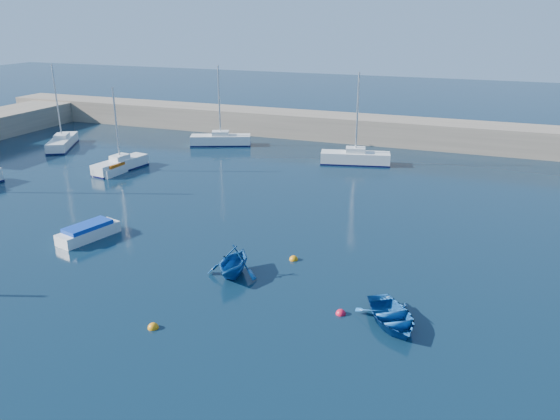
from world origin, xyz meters
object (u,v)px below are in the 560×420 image
(motorboat_2, at_px, (118,166))
(dinghy_center, at_px, (392,317))
(sailboat_5, at_px, (221,140))
(sailboat_6, at_px, (355,158))
(sailboat_4, at_px, (63,142))
(sailboat_3, at_px, (120,164))
(motorboat_1, at_px, (88,232))
(dinghy_left, at_px, (233,261))

(motorboat_2, height_order, dinghy_center, motorboat_2)
(sailboat_5, xyz_separation_m, sailboat_6, (15.01, -2.42, 0.02))
(sailboat_4, distance_m, sailboat_6, 30.24)
(sailboat_3, relative_size, dinghy_center, 1.98)
(sailboat_5, height_order, motorboat_2, sailboat_5)
(motorboat_1, relative_size, dinghy_center, 1.11)
(sailboat_5, relative_size, dinghy_left, 2.59)
(sailboat_5, xyz_separation_m, dinghy_left, (14.15, -26.92, 0.24))
(sailboat_4, xyz_separation_m, sailboat_5, (14.93, 6.65, 0.04))
(dinghy_left, bearing_deg, motorboat_1, 168.19)
(sailboat_6, relative_size, motorboat_1, 2.03)
(sailboat_5, relative_size, motorboat_2, 1.70)
(sailboat_4, distance_m, dinghy_left, 35.45)
(sailboat_4, relative_size, sailboat_5, 1.03)
(sailboat_5, relative_size, dinghy_center, 2.23)
(sailboat_6, height_order, dinghy_left, sailboat_6)
(sailboat_5, bearing_deg, dinghy_left, -174.66)
(sailboat_4, xyz_separation_m, dinghy_left, (29.08, -20.27, 0.28))
(sailboat_6, xyz_separation_m, dinghy_left, (-0.86, -24.50, 0.21))
(sailboat_3, relative_size, dinghy_left, 2.30)
(sailboat_3, relative_size, sailboat_6, 0.88)
(motorboat_2, bearing_deg, sailboat_4, 156.32)
(sailboat_3, xyz_separation_m, sailboat_6, (18.97, 9.46, 0.06))
(sailboat_6, bearing_deg, sailboat_4, 85.24)
(sailboat_6, bearing_deg, sailboat_3, 103.70)
(dinghy_center, bearing_deg, motorboat_2, 116.38)
(sailboat_5, xyz_separation_m, motorboat_1, (3.54, -25.50, -0.15))
(sailboat_3, bearing_deg, dinghy_center, -22.74)
(sailboat_4, height_order, motorboat_2, sailboat_4)
(sailboat_6, distance_m, dinghy_center, 27.53)
(sailboat_4, relative_size, motorboat_1, 2.06)
(sailboat_3, xyz_separation_m, motorboat_2, (-0.07, -0.30, -0.10))
(sailboat_6, bearing_deg, dinghy_left, 165.19)
(sailboat_3, xyz_separation_m, sailboat_4, (-10.97, 5.23, -0.01))
(sailboat_5, relative_size, sailboat_6, 0.99)
(sailboat_5, relative_size, motorboat_1, 2.01)
(sailboat_3, bearing_deg, dinghy_left, -30.24)
(sailboat_6, bearing_deg, sailboat_5, 68.03)
(sailboat_5, bearing_deg, sailboat_4, 91.62)
(sailboat_4, bearing_deg, sailboat_3, -53.49)
(sailboat_3, distance_m, sailboat_4, 12.15)
(dinghy_left, bearing_deg, sailboat_6, 83.84)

